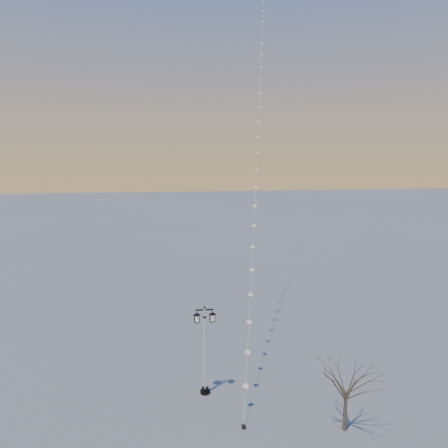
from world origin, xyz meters
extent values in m
plane|color=slate|center=(0.00, 0.00, 0.00)|extent=(300.00, 300.00, 0.00)
cylinder|color=black|center=(0.02, 3.96, 0.09)|extent=(0.61, 0.61, 0.18)
cylinder|color=black|center=(0.02, 3.96, 0.25)|extent=(0.44, 0.44, 0.15)
cylinder|color=white|center=(0.02, 3.96, 2.90)|extent=(0.14, 0.14, 5.15)
cylinder|color=black|center=(0.02, 3.96, 4.88)|extent=(0.22, 0.22, 0.07)
cube|color=black|center=(0.02, 3.96, 5.32)|extent=(1.04, 0.08, 0.07)
sphere|color=black|center=(0.02, 3.96, 5.45)|extent=(0.15, 0.15, 0.15)
pyramid|color=black|center=(-0.44, 3.97, 5.15)|extent=(0.48, 0.48, 0.15)
cube|color=beige|center=(-0.44, 3.97, 4.81)|extent=(0.28, 0.28, 0.37)
cube|color=black|center=(-0.44, 3.97, 4.60)|extent=(0.33, 0.33, 0.04)
pyramid|color=black|center=(0.48, 3.96, 5.15)|extent=(0.48, 0.48, 0.15)
cube|color=beige|center=(0.48, 3.96, 4.81)|extent=(0.28, 0.28, 0.37)
cube|color=black|center=(0.48, 3.96, 4.60)|extent=(0.33, 0.33, 0.04)
cone|color=brown|center=(6.91, -0.62, 1.10)|extent=(0.26, 0.26, 2.19)
cylinder|color=black|center=(1.67, 0.27, 0.11)|extent=(0.21, 0.21, 0.21)
cylinder|color=black|center=(1.67, 0.27, 0.13)|extent=(0.03, 0.03, 0.27)
cone|color=orange|center=(7.66, 23.19, 20.24)|extent=(0.09, 0.09, 0.30)
cylinder|color=white|center=(1.67, 0.27, 0.64)|extent=(0.02, 0.02, 0.85)
camera|label=1|loc=(-2.45, -19.80, 14.32)|focal=34.04mm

